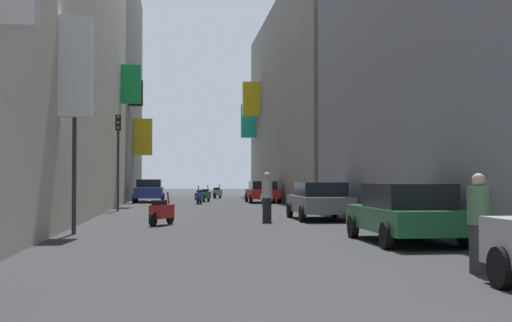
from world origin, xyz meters
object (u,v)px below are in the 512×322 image
(scooter_silver, at_px, (217,193))
(traffic_light_near_corner, at_px, (118,146))
(parked_car_red, at_px, (262,191))
(scooter_green, at_px, (206,195))
(parked_car_grey, at_px, (320,200))
(parked_car_green, at_px, (405,212))
(parked_car_blue, at_px, (149,190))
(scooter_white, at_px, (267,198))
(pedestrian_crossing, at_px, (267,197))
(scooter_red, at_px, (162,212))
(pedestrian_near_left, at_px, (479,224))
(traffic_light_far_corner, at_px, (74,131))
(scooter_blue, at_px, (199,196))

(scooter_silver, distance_m, traffic_light_near_corner, 21.31)
(parked_car_red, distance_m, scooter_green, 4.09)
(parked_car_grey, height_order, parked_car_green, parked_car_green)
(parked_car_blue, relative_size, scooter_white, 2.26)
(scooter_green, relative_size, pedestrian_crossing, 1.08)
(parked_car_blue, xyz_separation_m, traffic_light_near_corner, (-0.96, -12.42, 2.35))
(parked_car_blue, height_order, scooter_white, parked_car_blue)
(scooter_red, distance_m, pedestrian_near_left, 13.40)
(scooter_white, xyz_separation_m, traffic_light_near_corner, (-7.94, -5.44, 2.67))
(scooter_red, bearing_deg, pedestrian_near_left, -65.77)
(parked_car_blue, bearing_deg, traffic_light_near_corner, -94.41)
(parked_car_green, relative_size, pedestrian_near_left, 2.67)
(parked_car_blue, distance_m, scooter_white, 9.87)
(parked_car_green, relative_size, scooter_silver, 2.35)
(scooter_green, relative_size, pedestrian_near_left, 1.17)
(scooter_green, distance_m, pedestrian_crossing, 21.70)
(scooter_red, xyz_separation_m, traffic_light_far_corner, (-2.37, -3.37, 2.44))
(parked_car_grey, bearing_deg, pedestrian_crossing, -149.69)
(parked_car_grey, height_order, parked_car_blue, parked_car_blue)
(traffic_light_near_corner, bearing_deg, parked_car_blue, 85.59)
(traffic_light_far_corner, bearing_deg, pedestrian_near_left, -48.35)
(parked_car_green, xyz_separation_m, traffic_light_far_corner, (-8.43, 3.56, 2.15))
(pedestrian_crossing, bearing_deg, scooter_silver, 90.24)
(scooter_green, height_order, pedestrian_near_left, pedestrian_near_left)
(scooter_white, relative_size, scooter_blue, 0.98)
(scooter_green, xyz_separation_m, scooter_white, (3.19, -7.10, -0.00))
(pedestrian_near_left, bearing_deg, parked_car_red, 89.17)
(parked_car_green, bearing_deg, parked_car_blue, 104.11)
(parked_car_green, bearing_deg, traffic_light_far_corner, 157.10)
(parked_car_green, height_order, scooter_silver, parked_car_green)
(parked_car_grey, xyz_separation_m, parked_car_blue, (-7.29, 20.26, 0.04))
(parked_car_grey, bearing_deg, scooter_green, 99.75)
(scooter_red, bearing_deg, traffic_light_near_corner, 102.86)
(scooter_red, bearing_deg, scooter_green, 84.03)
(parked_car_green, bearing_deg, scooter_blue, 99.24)
(parked_car_red, bearing_deg, pedestrian_crossing, -96.56)
(scooter_silver, bearing_deg, parked_car_red, -76.14)
(parked_car_blue, bearing_deg, parked_car_grey, -70.20)
(scooter_silver, relative_size, traffic_light_near_corner, 0.40)
(parked_car_red, relative_size, scooter_green, 2.24)
(parked_car_red, xyz_separation_m, scooter_blue, (-4.16, -1.81, -0.28))
(parked_car_blue, distance_m, scooter_red, 22.77)
(scooter_green, xyz_separation_m, scooter_blue, (-0.57, -3.76, -0.00))
(pedestrian_crossing, bearing_deg, scooter_green, 93.48)
(scooter_red, bearing_deg, parked_car_blue, 93.52)
(parked_car_grey, distance_m, scooter_blue, 17.12)
(parked_car_grey, relative_size, parked_car_red, 0.99)
(parked_car_green, height_order, scooter_white, parked_car_green)
(parked_car_grey, distance_m, parked_car_red, 18.44)
(pedestrian_crossing, bearing_deg, scooter_blue, 96.02)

